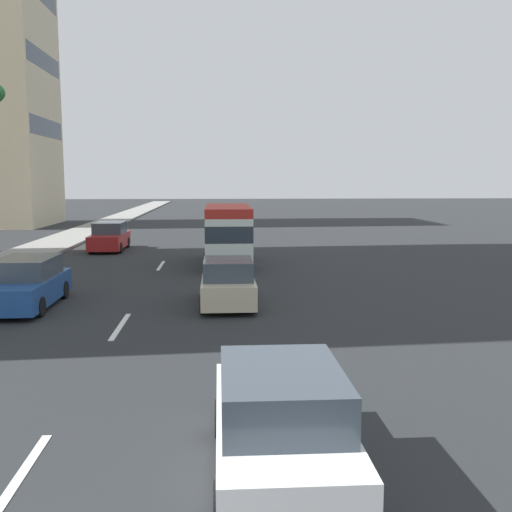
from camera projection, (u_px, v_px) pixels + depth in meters
The scene contains 10 objects.
ground_plane at pixel (170, 253), 34.95m from camera, with size 198.00×198.00×0.00m, color #26282B.
sidewalk_right at pixel (31, 252), 34.44m from camera, with size 162.00×3.37×0.15m, color gray.
lane_stripe_near at pixel (15, 484), 8.37m from camera, with size 3.20×0.16×0.01m, color silver.
lane_stripe_mid at pixel (120, 326), 17.40m from camera, with size 3.20×0.16×0.01m, color silver.
lane_stripe_far at pixel (161, 266), 29.68m from camera, with size 3.20×0.16×0.01m, color silver.
minibus_lead at pixel (228, 232), 29.95m from camera, with size 6.99×2.35×2.99m.
car_second at pixel (110, 237), 36.12m from camera, with size 4.70×1.93×1.72m.
car_third at pixel (280, 425), 8.48m from camera, with size 4.36×1.91×1.69m.
car_fourth at pixel (26, 284), 19.98m from camera, with size 4.75×1.96×1.67m.
car_fifth at pixel (228, 283), 20.24m from camera, with size 4.06×1.87×1.62m.
Camera 1 is at (-3.44, -2.93, 4.31)m, focal length 41.27 mm.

